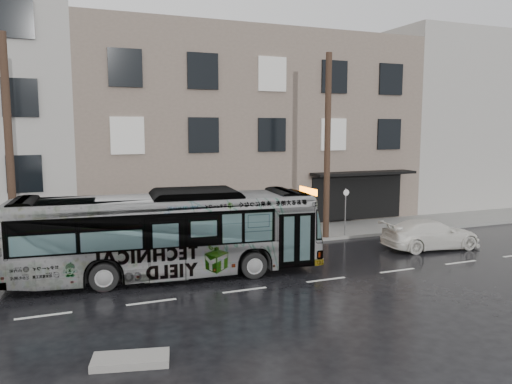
# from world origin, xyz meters

# --- Properties ---
(ground) EXTENTS (120.00, 120.00, 0.00)m
(ground) POSITION_xyz_m (0.00, 0.00, 0.00)
(ground) COLOR black
(ground) RESTS_ON ground
(sidewalk) EXTENTS (90.00, 3.60, 0.15)m
(sidewalk) POSITION_xyz_m (0.00, 4.90, 0.07)
(sidewalk) COLOR gray
(sidewalk) RESTS_ON ground
(building_taupe) EXTENTS (20.00, 12.00, 11.00)m
(building_taupe) POSITION_xyz_m (5.00, 12.70, 5.50)
(building_taupe) COLOR #7D6C60
(building_taupe) RESTS_ON ground
(building_filler) EXTENTS (18.00, 12.00, 12.00)m
(building_filler) POSITION_xyz_m (24.00, 12.70, 6.00)
(building_filler) COLOR #A29F99
(building_filler) RESTS_ON ground
(utility_pole_front) EXTENTS (0.30, 0.30, 9.00)m
(utility_pole_front) POSITION_xyz_m (6.50, 3.30, 4.65)
(utility_pole_front) COLOR #3E2A1F
(utility_pole_front) RESTS_ON sidewalk
(utility_pole_rear) EXTENTS (0.30, 0.30, 9.00)m
(utility_pole_rear) POSITION_xyz_m (-7.50, 3.30, 4.65)
(utility_pole_rear) COLOR #3E2A1F
(utility_pole_rear) RESTS_ON sidewalk
(sign_post) EXTENTS (0.06, 0.06, 2.40)m
(sign_post) POSITION_xyz_m (7.60, 3.30, 1.35)
(sign_post) COLOR slate
(sign_post) RESTS_ON sidewalk
(bus) EXTENTS (11.88, 3.83, 3.25)m
(bus) POSITION_xyz_m (-2.16, 0.15, 1.63)
(bus) COLOR #B2B2B2
(bus) RESTS_ON ground
(white_sedan) EXTENTS (4.82, 2.34, 1.35)m
(white_sedan) POSITION_xyz_m (10.13, -0.06, 0.67)
(white_sedan) COLOR white
(white_sedan) RESTS_ON ground
(slush_pile) EXTENTS (1.93, 1.19, 0.18)m
(slush_pile) POSITION_xyz_m (-4.41, -6.56, 0.09)
(slush_pile) COLOR gray
(slush_pile) RESTS_ON ground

